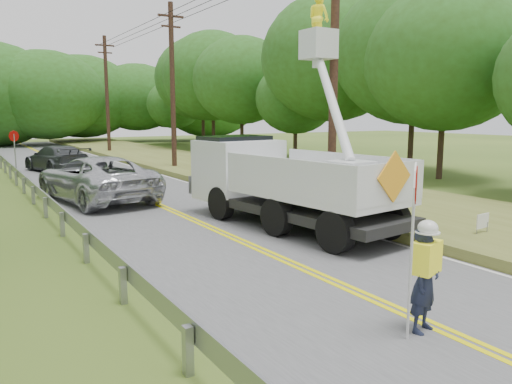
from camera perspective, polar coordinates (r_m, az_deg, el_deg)
ground at (r=8.88m, az=21.24°, el=-14.90°), size 140.00×140.00×0.00m
road at (r=20.26m, az=-11.81°, el=-1.14°), size 7.20×96.00×0.03m
guardrail at (r=20.13m, az=-23.57°, el=-0.20°), size 0.18×48.00×0.77m
utility_poles at (r=24.79m, az=-3.39°, el=13.05°), size 1.60×43.30×10.00m
tall_grass_verge at (r=23.52m, az=4.71°, el=0.76°), size 7.00×96.00×0.30m
treeline_right at (r=36.49m, az=6.24°, el=13.76°), size 11.44×56.00×11.61m
flagger at (r=8.45m, az=18.79°, el=-8.69°), size 1.07×0.60×2.77m
bucket_truck at (r=16.24m, az=1.91°, el=2.52°), size 4.28×8.05×7.48m
suv_silver at (r=20.94m, az=-17.85°, el=1.48°), size 4.03×6.92×1.81m
suv_darkgrey at (r=32.41m, az=-21.87°, el=3.58°), size 3.43×5.84×1.59m
stop_sign_permanent at (r=27.88m, az=-25.91°, el=4.55°), size 0.51×0.29×2.66m
yard_sign at (r=14.82m, az=24.52°, el=-3.15°), size 0.57×0.09×0.83m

